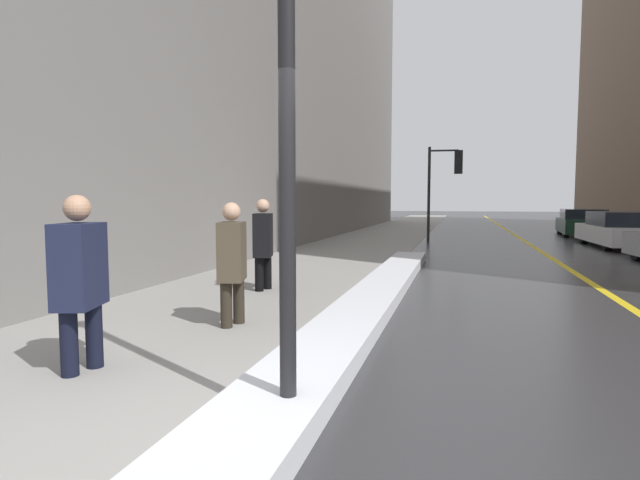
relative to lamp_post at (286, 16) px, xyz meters
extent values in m
plane|color=#2D2D30|center=(-0.34, -0.52, -2.85)|extent=(160.00, 160.00, 0.00)
cube|color=gray|center=(-2.34, 14.48, -2.85)|extent=(4.00, 80.00, 0.01)
cube|color=gold|center=(3.66, 14.48, -2.85)|extent=(0.16, 80.00, 0.00)
cube|color=silver|center=(-0.11, 4.62, -2.75)|extent=(0.77, 11.83, 0.20)
cylinder|color=black|center=(0.00, 0.00, -0.59)|extent=(0.12, 0.12, 4.52)
cylinder|color=black|center=(-0.05, 16.73, -1.00)|extent=(0.11, 0.11, 3.71)
cylinder|color=black|center=(0.50, 16.78, 0.71)|extent=(1.10, 0.17, 0.07)
cube|color=black|center=(1.04, 16.83, 0.26)|extent=(0.32, 0.23, 0.90)
sphere|color=red|center=(1.03, 16.95, 0.54)|extent=(0.19, 0.19, 0.19)
sphere|color=orange|center=(1.03, 16.95, 0.26)|extent=(0.19, 0.19, 0.19)
sphere|color=green|center=(1.03, 16.95, -0.03)|extent=(0.19, 0.19, 0.19)
cylinder|color=black|center=(-2.18, 0.61, -2.41)|extent=(0.16, 0.16, 0.89)
cylinder|color=black|center=(-2.23, 0.35, -2.41)|extent=(0.16, 0.16, 0.89)
cube|color=#191E38|center=(-2.20, 0.48, -1.84)|extent=(0.45, 0.60, 0.78)
sphere|color=tan|center=(-2.20, 0.48, -1.32)|extent=(0.24, 0.24, 0.24)
cube|color=black|center=(-2.30, 0.83, -2.01)|extent=(0.16, 0.24, 0.28)
cylinder|color=#2A241B|center=(-1.59, 2.57, -2.43)|extent=(0.15, 0.15, 0.85)
cylinder|color=#2A241B|center=(-1.64, 2.32, -2.43)|extent=(0.15, 0.15, 0.85)
cube|color=#473D2D|center=(-1.61, 2.45, -1.89)|extent=(0.43, 0.58, 0.74)
sphere|color=tan|center=(-1.61, 2.45, -1.38)|extent=(0.23, 0.23, 0.23)
cylinder|color=black|center=(-2.18, 5.06, -2.41)|extent=(0.15, 0.15, 0.88)
cylinder|color=black|center=(-2.23, 4.80, -2.41)|extent=(0.15, 0.15, 0.88)
cube|color=black|center=(-2.21, 4.93, -1.86)|extent=(0.45, 0.60, 0.77)
sphere|color=tan|center=(-2.21, 4.93, -1.33)|extent=(0.24, 0.24, 0.24)
cylinder|color=black|center=(5.79, 11.86, -2.54)|extent=(0.28, 0.64, 0.63)
cube|color=silver|center=(6.48, 16.19, -2.40)|extent=(1.88, 4.68, 0.59)
cube|color=black|center=(6.49, 16.08, -1.86)|extent=(1.68, 2.45, 0.49)
cylinder|color=black|center=(5.69, 17.61, -2.50)|extent=(0.22, 0.70, 0.70)
cylinder|color=black|center=(7.21, 17.65, -2.50)|extent=(0.22, 0.70, 0.70)
cylinder|color=black|center=(5.76, 14.74, -2.50)|extent=(0.22, 0.70, 0.70)
cube|color=black|center=(6.61, 22.25, -2.38)|extent=(2.17, 4.29, 0.64)
cube|color=black|center=(6.60, 22.15, -1.84)|extent=(1.88, 2.29, 0.45)
cylinder|color=black|center=(5.90, 23.60, -2.52)|extent=(0.27, 0.68, 0.67)
cylinder|color=black|center=(7.51, 23.48, -2.52)|extent=(0.27, 0.68, 0.67)
cylinder|color=black|center=(5.71, 21.02, -2.52)|extent=(0.27, 0.68, 0.67)
cylinder|color=black|center=(7.32, 20.90, -2.52)|extent=(0.27, 0.68, 0.67)
camera|label=1|loc=(1.17, -3.30, -1.25)|focal=28.00mm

